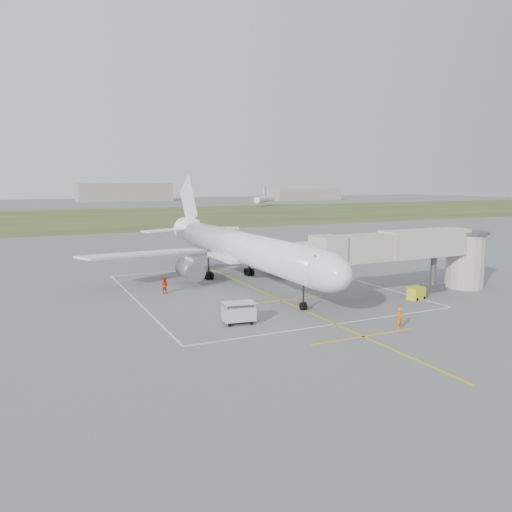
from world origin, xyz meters
name	(u,v)px	position (x,y,z in m)	size (l,w,h in m)	color
ground	(243,283)	(0.00, 0.00, 0.00)	(700.00, 700.00, 0.00)	#5C5C5F
grass_strip	(94,217)	(0.00, 130.00, 0.01)	(700.00, 120.00, 0.02)	#384920
apron_markings	(264,293)	(0.00, -5.82, 0.01)	(28.20, 60.00, 0.01)	gold
airliner	(240,248)	(0.00, 0.75, 4.39)	(38.93, 46.75, 13.52)	white
jet_bridge	(419,252)	(15.72, -13.50, 4.74)	(23.40, 5.00, 7.20)	#A7A297
gpu_unit	(416,293)	(13.25, -15.90, 0.67)	(2.01, 1.59, 1.36)	yellow
baggage_cart	(239,313)	(-7.64, -16.11, 1.00)	(3.02, 2.09, 1.95)	silver
ramp_worker_nose	(400,319)	(4.09, -23.62, 0.94)	(0.68, 0.45, 1.87)	orange
ramp_worker_wing	(164,285)	(-10.33, -1.24, 0.92)	(0.89, 0.69, 1.83)	red
distant_hangars	(32,195)	(-16.15, 265.19, 5.17)	(345.00, 49.00, 12.00)	gray
distant_aircraft	(75,202)	(-1.28, 179.53, 3.59)	(214.61, 36.72, 8.85)	white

